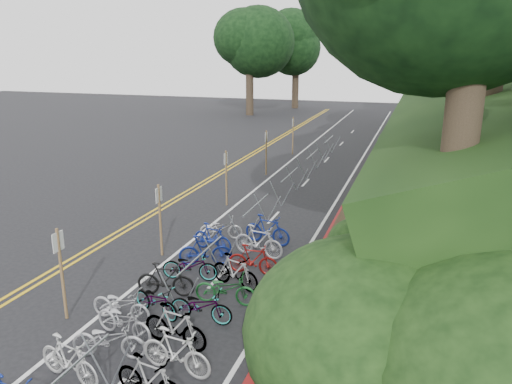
% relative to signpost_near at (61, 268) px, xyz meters
% --- Properties ---
extents(ground, '(120.00, 120.00, 0.00)m').
position_rel_signpost_near_xyz_m(ground, '(-0.27, -0.49, -1.42)').
color(ground, black).
rests_on(ground, ground).
extents(road_markings, '(7.47, 80.00, 0.01)m').
position_rel_signpost_near_xyz_m(road_markings, '(0.37, 9.60, -1.42)').
color(road_markings, gold).
rests_on(road_markings, ground).
extents(red_curb, '(0.25, 28.00, 0.10)m').
position_rel_signpost_near_xyz_m(red_curb, '(5.43, 11.51, -1.37)').
color(red_curb, maroon).
rests_on(red_curb, ground).
extents(embankment, '(14.30, 48.14, 9.11)m').
position_rel_signpost_near_xyz_m(embankment, '(12.69, 18.54, 1.14)').
color(embankment, black).
rests_on(embankment, ground).
extents(bike_racks_rest, '(1.14, 23.00, 1.17)m').
position_rel_signpost_near_xyz_m(bike_racks_rest, '(2.73, 12.51, -0.57)').
color(bike_racks_rest, gray).
rests_on(bike_racks_rest, ground).
extents(signpost_near, '(0.08, 0.40, 2.49)m').
position_rel_signpost_near_xyz_m(signpost_near, '(0.00, 0.00, 0.00)').
color(signpost_near, brown).
rests_on(signpost_near, ground).
extents(signposts_rest, '(0.08, 18.40, 2.50)m').
position_rel_signpost_near_xyz_m(signposts_rest, '(0.33, 13.51, 0.01)').
color(signposts_rest, brown).
rests_on(signposts_rest, ground).
extents(bike_front, '(0.65, 1.73, 0.90)m').
position_rel_signpost_near_xyz_m(bike_front, '(1.44, 0.37, -0.97)').
color(bike_front, '#9E9EA3').
rests_on(bike_front, ground).
extents(bike_valet, '(2.97, 12.05, 1.10)m').
position_rel_signpost_near_xyz_m(bike_valet, '(2.75, 1.51, -0.94)').
color(bike_valet, navy).
rests_on(bike_valet, ground).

